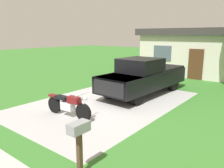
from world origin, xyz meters
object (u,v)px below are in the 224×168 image
object	(u,v)px
pickup_truck	(145,76)
mailbox	(79,135)
neighbor_house	(207,51)
motorcycle	(68,105)

from	to	relation	value
pickup_truck	mailbox	world-z (taller)	pickup_truck
pickup_truck	neighbor_house	size ratio (longest dim) A/B	0.59
pickup_truck	mailbox	xyz separation A→B (m)	(2.47, -7.02, 0.03)
motorcycle	mailbox	size ratio (longest dim) A/B	1.76
motorcycle	pickup_truck	xyz separation A→B (m)	(0.52, 4.74, 0.48)
pickup_truck	neighbor_house	world-z (taller)	neighbor_house
pickup_truck	motorcycle	bearing A→B (deg)	-96.26
motorcycle	mailbox	distance (m)	3.79
neighbor_house	pickup_truck	bearing A→B (deg)	-95.61
pickup_truck	neighbor_house	distance (m)	8.14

